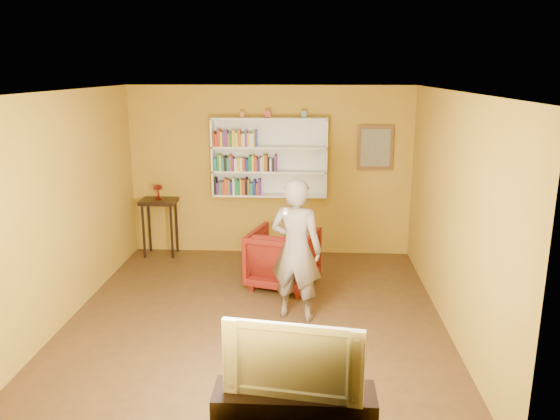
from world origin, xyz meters
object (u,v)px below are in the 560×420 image
(person, at_px, (296,250))
(armchair, at_px, (283,258))
(console_table, at_px, (159,209))
(tv_cabinet, at_px, (294,416))
(ruby_lustre, at_px, (158,189))
(television, at_px, (295,355))
(bookshelf, at_px, (270,157))

(person, bearing_deg, armchair, -61.77)
(console_table, distance_m, tv_cabinet, 5.08)
(person, bearing_deg, ruby_lustre, -27.49)
(armchair, bearing_deg, tv_cabinet, 110.84)
(tv_cabinet, bearing_deg, armchair, 94.35)
(armchair, bearing_deg, ruby_lustre, -13.88)
(television, bearing_deg, tv_cabinet, 0.00)
(person, relative_size, television, 1.59)
(console_table, distance_m, armchair, 2.40)
(bookshelf, height_order, person, bookshelf)
(console_table, height_order, tv_cabinet, console_table)
(ruby_lustre, relative_size, television, 0.22)
(bookshelf, relative_size, armchair, 2.03)
(ruby_lustre, xyz_separation_m, television, (2.30, -4.50, -0.32))
(bookshelf, xyz_separation_m, armchair, (0.28, -1.36, -1.19))
(console_table, distance_m, person, 3.15)
(console_table, relative_size, television, 0.85)
(person, bearing_deg, bookshelf, -61.47)
(bookshelf, relative_size, console_table, 1.95)
(bookshelf, distance_m, console_table, 1.96)
(console_table, height_order, person, person)
(console_table, distance_m, television, 5.05)
(armchair, xyz_separation_m, person, (0.20, -1.01, 0.46))
(console_table, height_order, armchair, console_table)
(tv_cabinet, bearing_deg, ruby_lustre, 117.06)
(armchair, distance_m, television, 3.33)
(armchair, distance_m, tv_cabinet, 3.31)
(console_table, bearing_deg, television, -62.94)
(television, bearing_deg, armchair, 102.68)
(person, distance_m, tv_cabinet, 2.38)
(bookshelf, height_order, armchair, bookshelf)
(person, height_order, television, person)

